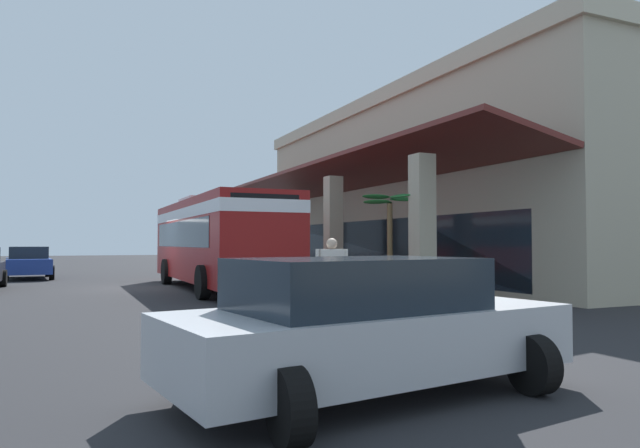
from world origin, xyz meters
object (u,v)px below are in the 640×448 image
parked_sedan_blue (28,262)px  parked_sedan_silver (367,325)px  transit_bus (217,237)px  potted_palm (390,273)px  pedestrian (332,274)px

parked_sedan_blue → parked_sedan_silver: 24.49m
transit_bus → parked_sedan_silver: (14.76, -1.97, -1.10)m
potted_palm → parked_sedan_silver: bearing=-32.3°
parked_sedan_silver → parked_sedan_blue: bearing=-169.3°
pedestrian → potted_palm: bearing=133.9°
potted_palm → parked_sedan_blue: bearing=-146.4°
parked_sedan_silver → pedestrian: size_ratio=2.66×
parked_sedan_blue → pedestrian: size_ratio=2.61×
transit_bus → parked_sedan_blue: size_ratio=2.48×
transit_bus → parked_sedan_blue: bearing=-145.1°
transit_bus → potted_palm: bearing=31.5°
transit_bus → parked_sedan_silver: size_ratio=2.43×
parked_sedan_blue → pedestrian: bearing=20.1°
parked_sedan_silver → pedestrian: bearing=158.4°
parked_sedan_blue → parked_sedan_silver: bearing=10.7°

